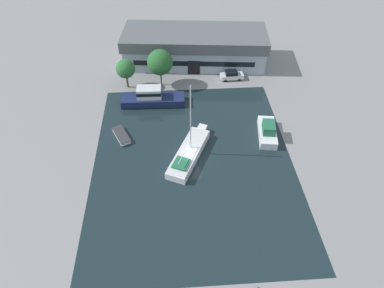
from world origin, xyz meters
The scene contains 10 objects.
ground_plane centered at (0.00, 0.00, 0.00)m, with size 440.00×440.00×0.00m, color gray.
water_canal centered at (0.00, 0.00, 0.00)m, with size 29.03×37.07×0.01m, color #19282D.
warehouse_building centered at (2.29, 28.94, 3.21)m, with size 29.36×13.29×6.33m.
quay_tree_near_building centered at (-4.61, 20.57, 4.75)m, with size 4.65×4.65×7.08m.
quay_tree_by_water centered at (-10.90, 20.21, 3.88)m, with size 3.46×3.46×5.64m.
parked_car centered at (8.90, 21.59, 0.86)m, with size 4.46×2.01×1.73m.
sailboat_moored centered at (-0.52, 1.27, 0.70)m, with size 7.16×11.68×12.12m.
motor_cruiser centered at (-6.23, 14.71, 1.18)m, with size 11.17×3.50×3.31m.
small_dinghy centered at (-10.96, 6.19, 0.33)m, with size 3.37×4.67×0.65m.
cabin_boat centered at (12.05, 4.92, 0.97)m, with size 3.53×7.05×2.73m.
Camera 1 is at (-2.49, -34.51, 36.53)m, focal length 32.00 mm.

